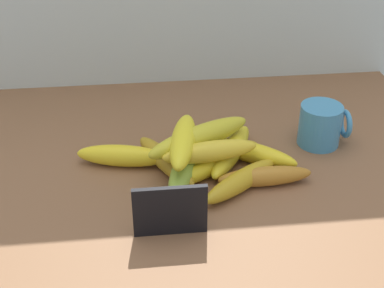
{
  "coord_description": "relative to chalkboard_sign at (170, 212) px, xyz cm",
  "views": [
    {
      "loc": [
        -3.1,
        -78.71,
        58.8
      ],
      "look_at": [
        5.9,
        2.31,
        8.0
      ],
      "focal_mm": 52.31,
      "sensor_mm": 36.0,
      "label": 1
    }
  ],
  "objects": [
    {
      "name": "banana_2",
      "position": [
        12.32,
        18.47,
        -1.95
      ],
      "size": [
        11.84,
        17.61,
        3.81
      ],
      "primitive_type": "ellipsoid",
      "rotation": [
        0.0,
        0.0,
        1.08
      ],
      "color": "yellow",
      "rests_on": "counter_top"
    },
    {
      "name": "banana_6",
      "position": [
        15.91,
        17.72,
        -2.02
      ],
      "size": [
        16.24,
        12.42,
        3.68
      ],
      "primitive_type": "ellipsoid",
      "rotation": [
        0.0,
        0.0,
        5.7
      ],
      "color": "yellow",
      "rests_on": "counter_top"
    },
    {
      "name": "coffee_mug",
      "position": [
        29.91,
        22.41,
        0.09
      ],
      "size": [
        9.28,
        7.78,
        7.89
      ],
      "color": "teal",
      "rests_on": "counter_top"
    },
    {
      "name": "banana_3",
      "position": [
        3.92,
        15.06,
        -1.8
      ],
      "size": [
        10.19,
        20.3,
        4.11
      ],
      "primitive_type": "ellipsoid",
      "rotation": [
        0.0,
        0.0,
        4.39
      ],
      "color": "#8BB039",
      "rests_on": "counter_top"
    },
    {
      "name": "banana_9",
      "position": [
        3.47,
        15.91,
        2.31
      ],
      "size": [
        7.33,
        17.58,
        4.12
      ],
      "primitive_type": "ellipsoid",
      "rotation": [
        0.0,
        0.0,
        4.52
      ],
      "color": "yellow",
      "rests_on": "banana_3"
    },
    {
      "name": "banana_10",
      "position": [
        6.52,
        18.06,
        1.61
      ],
      "size": [
        20.24,
        13.92,
        4.2
      ],
      "primitive_type": "ellipsoid",
      "rotation": [
        0.0,
        0.0,
        3.66
      ],
      "color": "gold",
      "rests_on": "banana_1"
    },
    {
      "name": "banana_1",
      "position": [
        7.53,
        19.08,
        -2.17
      ],
      "size": [
        20.68,
        6.67,
        3.37
      ],
      "primitive_type": "ellipsoid",
      "rotation": [
        0.0,
        0.0,
        3.31
      ],
      "color": "gold",
      "rests_on": "counter_top"
    },
    {
      "name": "banana_4",
      "position": [
        12.48,
        9.62,
        -2.12
      ],
      "size": [
        15.41,
        12.93,
        3.47
      ],
      "primitive_type": "ellipsoid",
      "rotation": [
        0.0,
        0.0,
        0.65
      ],
      "color": "#B4911C",
      "rests_on": "counter_top"
    },
    {
      "name": "banana_5",
      "position": [
        0.48,
        16.92,
        -2.12
      ],
      "size": [
        11.01,
        17.35,
        3.47
      ],
      "primitive_type": "ellipsoid",
      "rotation": [
        0.0,
        0.0,
        2.03
      ],
      "color": "#AA851D",
      "rests_on": "counter_top"
    },
    {
      "name": "banana_11",
      "position": [
        7.8,
        13.84,
        1.24
      ],
      "size": [
        16.82,
        5.88,
        3.58
      ],
      "primitive_type": "ellipsoid",
      "rotation": [
        0.0,
        0.0,
        3.28
      ],
      "color": "gold",
      "rests_on": "banana_8"
    },
    {
      "name": "chalkboard_sign",
      "position": [
        0.0,
        0.0,
        0.0
      ],
      "size": [
        11.0,
        1.8,
        8.4
      ],
      "color": "black",
      "rests_on": "counter_top"
    },
    {
      "name": "counter_top",
      "position": [
        -0.8,
        14.41,
        -5.36
      ],
      "size": [
        110.0,
        76.0,
        3.0
      ],
      "primitive_type": "cube",
      "color": "brown",
      "rests_on": "ground"
    },
    {
      "name": "banana_7",
      "position": [
        -7.02,
        19.09,
        -1.93
      ],
      "size": [
        16.74,
        7.16,
        3.86
      ],
      "primitive_type": "ellipsoid",
      "rotation": [
        0.0,
        0.0,
        6.07
      ],
      "color": "yellow",
      "rests_on": "counter_top"
    },
    {
      "name": "banana_8",
      "position": [
        7.85,
        13.98,
        -2.2
      ],
      "size": [
        15.08,
        11.73,
        3.31
      ],
      "primitive_type": "ellipsoid",
      "rotation": [
        0.0,
        0.0,
        3.74
      ],
      "color": "yellow",
      "rests_on": "counter_top"
    },
    {
      "name": "banana_0",
      "position": [
        16.72,
        10.47,
        -2.18
      ],
      "size": [
        16.17,
        3.88,
        3.35
      ],
      "primitive_type": "ellipsoid",
      "rotation": [
        0.0,
        0.0,
        0.03
      ],
      "color": "#AB7222",
      "rests_on": "counter_top"
    }
  ]
}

